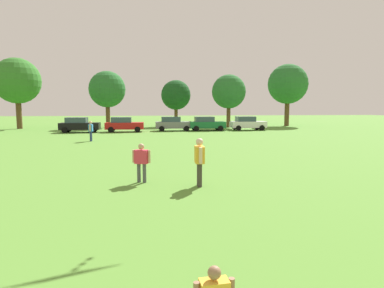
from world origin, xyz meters
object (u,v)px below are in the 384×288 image
Objects in this scene: tree_right at (229,92)px; parked_car_red_1 at (124,124)px; parked_car_green_3 at (206,124)px; tree_far_left at (17,81)px; tree_center at (176,95)px; tree_far_right at (288,84)px; bystander_near_trees at (91,129)px; parked_car_black_0 at (79,125)px; parked_car_gray_2 at (173,124)px; bystander_midfield at (141,159)px; adult_bystander at (199,158)px; tree_left at (107,90)px; parked_car_white_4 at (247,123)px.

parked_car_red_1 is at bearing -154.31° from tree_right.
parked_car_green_3 is 25.15m from tree_far_left.
parked_car_red_1 is 0.63× the size of tree_center.
parked_car_green_3 is at bearing 4.50° from parked_car_red_1.
parked_car_red_1 is 1.00× the size of parked_car_green_3.
tree_far_right is at bearing 31.31° from parked_car_green_3.
parked_car_black_0 is at bearing 16.91° from bystander_near_trees.
parked_car_gray_2 is 4.04m from parked_car_green_3.
tree_center reaches higher than bystander_midfield.
tree_far_left is at bearing 31.00° from adult_bystander.
bystander_midfield is 0.20× the size of tree_right.
tree_far_right is (28.48, 9.25, 5.37)m from parked_car_black_0.
bystander_midfield is at bearing -105.10° from parked_car_green_3.
tree_center reaches higher than adult_bystander.
tree_far_right is (17.87, 8.18, 5.37)m from parked_car_gray_2.
parked_car_green_3 is 0.59× the size of tree_right.
tree_right reaches higher than parked_car_red_1.
parked_car_black_0 is 1.00× the size of parked_car_green_3.
tree_far_left is (-16.55, 33.00, 5.29)m from bystander_midfield.
parked_car_gray_2 is at bearing -17.71° from tree_far_left.
tree_far_right reaches higher than tree_center.
adult_bystander is at bearing -61.18° from tree_far_left.
adult_bystander is 1.03× the size of bystander_near_trees.
tree_right is (9.25, 33.25, 3.92)m from adult_bystander.
parked_car_red_1 is at bearing -123.18° from tree_center.
bystander_near_trees is 22.65m from tree_center.
tree_far_left is 1.25× the size of tree_right.
tree_far_left reaches higher than parked_car_gray_2.
bystander_midfield is at bearing -163.51° from bystander_near_trees.
tree_left is at bearing 75.90° from parked_car_black_0.
bystander_near_trees is 20.12m from parked_car_white_4.
bystander_near_trees is 32.39m from tree_far_right.
tree_right is at bearing 34.69° from parked_car_gray_2.
parked_car_gray_2 is 0.55× the size of tree_left.
parked_car_black_0 is 14.67m from parked_car_green_3.
adult_bystander is 0.40× the size of parked_car_white_4.
tree_far_right reaches higher than parked_car_green_3.
parked_car_black_0 and parked_car_white_4 have the same top height.
tree_far_right reaches higher than tree_left.
tree_center reaches higher than bystander_near_trees.
parked_car_white_4 is 0.55× the size of tree_left.
adult_bystander reaches higher than parked_car_white_4.
parked_car_green_3 is at bearing -8.34° from adult_bystander.
bystander_near_trees is at bearing -100.92° from parked_car_red_1.
bystander_midfield is at bearing 69.80° from adult_bystander.
tree_right is (-0.98, 5.75, 4.09)m from parked_car_white_4.
tree_left reaches higher than bystander_midfield.
parked_car_red_1 is at bearing -27.52° from tree_far_left.
parked_car_black_0 is 0.47× the size of tree_far_right.
tree_far_left is 1.18× the size of tree_left.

